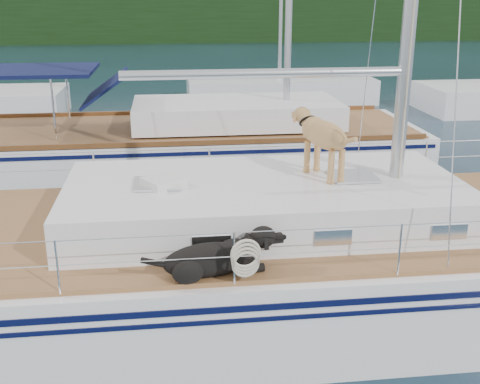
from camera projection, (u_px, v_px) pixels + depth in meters
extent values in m
plane|color=black|center=(206.00, 306.00, 8.39)|extent=(120.00, 120.00, 0.00)
cube|color=black|center=(168.00, 5.00, 49.77)|extent=(90.00, 3.00, 6.00)
cube|color=#595147|center=(169.00, 34.00, 51.66)|extent=(92.00, 1.00, 1.20)
cube|color=white|center=(206.00, 274.00, 8.23)|extent=(12.00, 3.80, 1.40)
cube|color=#96663C|center=(205.00, 225.00, 8.00)|extent=(11.52, 3.50, 0.06)
cube|color=white|center=(264.00, 201.00, 8.00)|extent=(5.20, 2.50, 0.55)
cylinder|color=silver|center=(266.00, 73.00, 7.46)|extent=(3.60, 0.12, 0.12)
cylinder|color=silver|center=(215.00, 234.00, 6.17)|extent=(10.56, 0.01, 0.01)
cylinder|color=silver|center=(197.00, 149.00, 9.46)|extent=(10.56, 0.01, 0.01)
cube|color=#1B29AC|center=(211.00, 195.00, 9.01)|extent=(0.70, 0.56, 0.05)
cube|color=silver|center=(164.00, 182.00, 7.65)|extent=(0.62, 0.60, 0.12)
torus|color=beige|center=(246.00, 254.00, 6.18)|extent=(0.43, 0.18, 0.42)
cube|color=white|center=(187.00, 155.00, 14.36)|extent=(11.00, 3.50, 1.30)
cube|color=#96663C|center=(186.00, 128.00, 14.15)|extent=(10.56, 3.29, 0.06)
cube|color=white|center=(236.00, 113.00, 14.18)|extent=(4.80, 2.30, 0.55)
cube|color=#101643|center=(40.00, 70.00, 13.33)|extent=(2.40, 2.30, 0.08)
cube|color=white|center=(279.00, 91.00, 23.78)|extent=(7.20, 3.00, 1.10)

